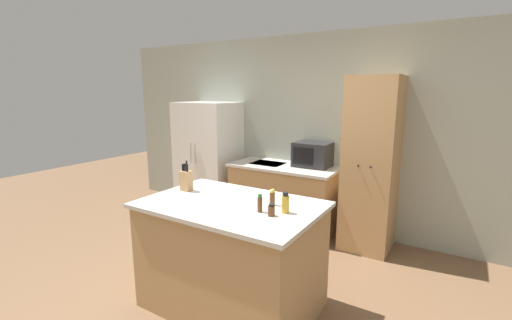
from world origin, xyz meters
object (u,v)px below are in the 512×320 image
refrigerator (209,158)px  spice_bottle_short_red (272,198)px  pantry_cabinet (371,165)px  fire_extinguisher (179,197)px  knife_block (186,180)px  microwave (312,155)px  spice_bottle_green_herb (271,210)px  spice_bottle_amber_oil (260,204)px  spice_bottle_tall_dark (285,203)px

refrigerator → spice_bottle_short_red: (2.02, -1.64, 0.16)m
pantry_cabinet → fire_extinguisher: (-2.96, -0.13, -0.85)m
knife_block → spice_bottle_short_red: bearing=4.0°
pantry_cabinet → refrigerator: bearing=-179.1°
knife_block → spice_bottle_short_red: size_ratio=2.19×
microwave → spice_bottle_green_herb: microwave is taller
refrigerator → microwave: refrigerator is taller
microwave → fire_extinguisher: microwave is taller
knife_block → spice_bottle_short_red: knife_block is taller
refrigerator → knife_block: 2.05m
knife_block → spice_bottle_amber_oil: (0.88, -0.13, -0.04)m
knife_block → spice_bottle_short_red: 0.89m
knife_block → fire_extinguisher: bearing=136.6°
microwave → knife_block: knife_block is taller
fire_extinguisher → spice_bottle_tall_dark: bearing=-30.9°
microwave → spice_bottle_green_herb: size_ratio=5.02×
knife_block → pantry_cabinet: bearing=53.8°
knife_block → spice_bottle_tall_dark: size_ratio=1.78×
pantry_cabinet → spice_bottle_green_herb: pantry_cabinet is taller
spice_bottle_tall_dark → spice_bottle_short_red: bearing=148.5°
knife_block → spice_bottle_amber_oil: size_ratio=2.01×
refrigerator → fire_extinguisher: bearing=-170.1°
knife_block → fire_extinguisher: 2.49m
refrigerator → pantry_cabinet: size_ratio=0.84×
microwave → knife_block: (-0.50, -1.83, 0.00)m
spice_bottle_short_red → pantry_cabinet: bearing=77.0°
knife_block → spice_bottle_green_herb: knife_block is taller
refrigerator → microwave: 1.65m
pantry_cabinet → knife_block: bearing=-126.2°
refrigerator → pantry_cabinet: pantry_cabinet is taller
microwave → spice_bottle_green_herb: bearing=-75.9°
spice_bottle_tall_dark → spice_bottle_amber_oil: size_ratio=1.13×
pantry_cabinet → spice_bottle_short_red: (-0.39, -1.67, -0.01)m
pantry_cabinet → knife_block: 2.15m
pantry_cabinet → knife_block: (-1.27, -1.74, 0.03)m
pantry_cabinet → microwave: pantry_cabinet is taller
microwave → spice_bottle_green_herb: (0.50, -1.99, -0.06)m
spice_bottle_amber_oil → pantry_cabinet: bearing=78.3°
spice_bottle_tall_dark → refrigerator: bearing=141.6°
spice_bottle_amber_oil → spice_bottle_green_herb: spice_bottle_amber_oil is taller
spice_bottle_tall_dark → spice_bottle_green_herb: spice_bottle_tall_dark is taller
spice_bottle_amber_oil → refrigerator: bearing=137.9°
spice_bottle_tall_dark → fire_extinguisher: (-2.75, 1.65, -0.85)m
spice_bottle_short_red → fire_extinguisher: 3.12m
refrigerator → spice_bottle_green_herb: size_ratio=18.59×
pantry_cabinet → fire_extinguisher: bearing=-177.4°
spice_bottle_tall_dark → microwave: bearing=106.6°
spice_bottle_tall_dark → knife_block: bearing=177.6°
refrigerator → microwave: size_ratio=3.70×
refrigerator → fire_extinguisher: refrigerator is taller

